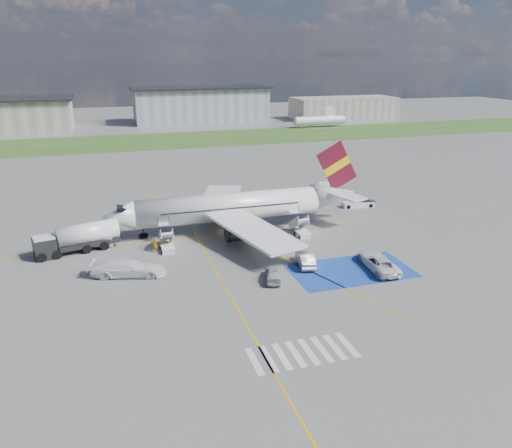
# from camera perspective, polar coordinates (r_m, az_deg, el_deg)

# --- Properties ---
(ground) EXTENTS (400.00, 400.00, 0.00)m
(ground) POSITION_cam_1_polar(r_m,az_deg,el_deg) (58.90, 0.28, -4.99)
(ground) COLOR #60605E
(ground) RESTS_ON ground
(grass_strip) EXTENTS (400.00, 30.00, 0.01)m
(grass_strip) POSITION_cam_1_polar(r_m,az_deg,el_deg) (149.19, -10.88, 9.33)
(grass_strip) COLOR #2D4C1E
(grass_strip) RESTS_ON ground
(taxiway_line_main) EXTENTS (120.00, 0.20, 0.01)m
(taxiway_line_main) POSITION_cam_1_polar(r_m,az_deg,el_deg) (69.61, -2.69, -1.16)
(taxiway_line_main) COLOR gold
(taxiway_line_main) RESTS_ON ground
(taxiway_line_cross) EXTENTS (0.20, 60.00, 0.01)m
(taxiway_line_cross) POSITION_cam_1_polar(r_m,az_deg,el_deg) (49.03, -1.83, -10.19)
(taxiway_line_cross) COLOR gold
(taxiway_line_cross) RESTS_ON ground
(taxiway_line_diag) EXTENTS (20.71, 56.45, 0.01)m
(taxiway_line_diag) POSITION_cam_1_polar(r_m,az_deg,el_deg) (69.61, -2.69, -1.16)
(taxiway_line_diag) COLOR gold
(taxiway_line_diag) RESTS_ON ground
(staging_box) EXTENTS (14.00, 8.00, 0.01)m
(staging_box) POSITION_cam_1_polar(r_m,az_deg,el_deg) (59.14, 10.78, -5.23)
(staging_box) COLOR #193E98
(staging_box) RESTS_ON ground
(crosswalk) EXTENTS (9.00, 4.00, 0.01)m
(crosswalk) POSITION_cam_1_polar(r_m,az_deg,el_deg) (43.45, 5.30, -14.45)
(crosswalk) COLOR silver
(crosswalk) RESTS_ON ground
(terminal_centre) EXTENTS (48.00, 18.00, 12.00)m
(terminal_centre) POSITION_cam_1_polar(r_m,az_deg,el_deg) (190.70, -6.35, 13.37)
(terminal_centre) COLOR gray
(terminal_centre) RESTS_ON ground
(terminal_east) EXTENTS (40.00, 16.00, 8.00)m
(terminal_east) POSITION_cam_1_polar(r_m,az_deg,el_deg) (202.21, 9.96, 12.95)
(terminal_east) COLOR gray
(terminal_east) RESTS_ON ground
(airliner) EXTENTS (36.81, 32.95, 11.92)m
(airliner) POSITION_cam_1_polar(r_m,az_deg,el_deg) (70.75, -1.96, 2.07)
(airliner) COLOR silver
(airliner) RESTS_ON ground
(airstairs_fwd) EXTENTS (1.90, 5.20, 3.60)m
(airstairs_fwd) POSITION_cam_1_polar(r_m,az_deg,el_deg) (64.75, -10.12, -2.44)
(airstairs_fwd) COLOR silver
(airstairs_fwd) RESTS_ON ground
(airstairs_aft) EXTENTS (1.90, 5.20, 3.60)m
(airstairs_aft) POSITION_cam_1_polar(r_m,az_deg,el_deg) (69.16, 5.23, -0.82)
(airstairs_aft) COLOR silver
(airstairs_aft) RESTS_ON ground
(fuel_tanker) EXTENTS (10.60, 5.19, 3.50)m
(fuel_tanker) POSITION_cam_1_polar(r_m,az_deg,el_deg) (66.99, -19.71, -1.77)
(fuel_tanker) COLOR black
(fuel_tanker) RESTS_ON ground
(gpu_cart) EXTENTS (2.51, 1.94, 1.86)m
(gpu_cart) POSITION_cam_1_polar(r_m,az_deg,el_deg) (67.72, -16.95, -1.83)
(gpu_cart) COLOR silver
(gpu_cart) RESTS_ON ground
(belt_loader) EXTENTS (5.66, 2.56, 1.65)m
(belt_loader) POSITION_cam_1_polar(r_m,az_deg,el_deg) (83.68, 11.60, 2.22)
(belt_loader) COLOR silver
(belt_loader) RESTS_ON ground
(car_silver_a) EXTENTS (2.93, 4.72, 1.50)m
(car_silver_a) POSITION_cam_1_polar(r_m,az_deg,el_deg) (55.44, 1.98, -5.73)
(car_silver_a) COLOR #ACAFB3
(car_silver_a) RESTS_ON ground
(car_silver_b) EXTENTS (2.64, 5.09, 1.60)m
(car_silver_b) POSITION_cam_1_polar(r_m,az_deg,el_deg) (59.44, 5.68, -4.02)
(car_silver_b) COLOR #ACAEB3
(car_silver_b) RESTS_ON ground
(van_white_a) EXTENTS (3.27, 6.06, 2.18)m
(van_white_a) POSITION_cam_1_polar(r_m,az_deg,el_deg) (59.95, 13.80, -3.99)
(van_white_a) COLOR white
(van_white_a) RESTS_ON ground
(van_white_b) EXTENTS (6.73, 4.12, 2.46)m
(van_white_b) POSITION_cam_1_polar(r_m,az_deg,el_deg) (58.14, -14.48, -4.63)
(van_white_b) COLOR white
(van_white_b) RESTS_ON ground
(crew_fwd) EXTENTS (0.73, 0.59, 1.73)m
(crew_fwd) POSITION_cam_1_polar(r_m,az_deg,el_deg) (64.34, -11.44, -2.43)
(crew_fwd) COLOR orange
(crew_fwd) RESTS_ON ground
(crew_nose) EXTENTS (1.07, 1.05, 1.74)m
(crew_nose) POSITION_cam_1_polar(r_m,az_deg,el_deg) (69.75, -16.97, -1.21)
(crew_nose) COLOR orange
(crew_nose) RESTS_ON ground
(crew_aft) EXTENTS (0.63, 0.99, 1.56)m
(crew_aft) POSITION_cam_1_polar(r_m,az_deg,el_deg) (64.45, 2.70, -2.10)
(crew_aft) COLOR orange
(crew_aft) RESTS_ON ground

